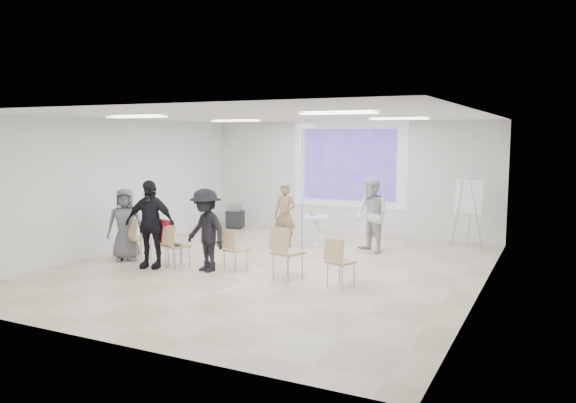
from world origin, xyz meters
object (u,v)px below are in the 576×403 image
at_px(audience_mid, 206,225).
at_px(flipchart_easel, 469,195).
at_px(chair_center, 233,246).
at_px(chair_right_far, 338,258).
at_px(player_right, 372,211).
at_px(chair_left_inner, 174,243).
at_px(audience_left, 150,218).
at_px(chair_right_inner, 285,249).
at_px(av_cart, 235,217).
at_px(pedestal_table, 316,229).
at_px(audience_outer, 125,220).
at_px(chair_far_left, 136,235).
at_px(laptop, 178,244).
at_px(chair_left_mid, 167,241).
at_px(player_left, 285,211).

relative_size(audience_mid, flipchart_easel, 1.07).
relative_size(chair_center, chair_right_far, 0.95).
bearing_deg(player_right, chair_center, -90.00).
bearing_deg(flipchart_easel, chair_right_far, -101.79).
distance_m(chair_left_inner, audience_mid, 0.80).
bearing_deg(audience_mid, audience_left, -149.37).
bearing_deg(flipchart_easel, chair_right_inner, -113.10).
bearing_deg(av_cart, chair_right_far, -57.65).
xyz_separation_m(audience_left, flipchart_easel, (5.41, 4.66, 0.25)).
bearing_deg(pedestal_table, chair_left_inner, -116.05).
bearing_deg(chair_left_inner, audience_mid, 28.87).
height_order(flipchart_easel, av_cart, flipchart_easel).
bearing_deg(audience_outer, chair_far_left, -12.48).
relative_size(chair_far_left, chair_right_far, 1.04).
bearing_deg(player_right, audience_outer, -112.62).
xyz_separation_m(laptop, audience_left, (-0.51, -0.22, 0.54)).
height_order(player_right, chair_left_inner, player_right).
bearing_deg(chair_left_mid, player_left, 83.71).
height_order(player_right, chair_center, player_right).
bearing_deg(flipchart_easel, av_cart, -174.43).
distance_m(laptop, audience_outer, 1.48).
relative_size(chair_right_inner, audience_mid, 0.54).
xyz_separation_m(chair_left_mid, chair_right_far, (3.74, -0.05, 0.02)).
bearing_deg(audience_left, av_cart, 86.70).
height_order(chair_right_inner, audience_mid, audience_mid).
distance_m(pedestal_table, chair_right_far, 3.65).
height_order(chair_right_far, av_cart, chair_right_far).
xyz_separation_m(pedestal_table, chair_left_mid, (-1.95, -3.12, 0.07)).
height_order(chair_right_inner, chair_right_far, chair_right_inner).
xyz_separation_m(chair_left_inner, chair_center, (1.16, 0.33, -0.03)).
xyz_separation_m(player_left, chair_left_mid, (-1.31, -2.74, -0.36)).
xyz_separation_m(chair_far_left, chair_center, (2.37, 0.07, -0.05)).
relative_size(chair_right_inner, audience_outer, 0.58).
bearing_deg(player_left, flipchart_easel, 21.10).
height_order(chair_left_inner, chair_center, chair_left_inner).
bearing_deg(chair_right_far, chair_left_inner, -158.34).
xyz_separation_m(chair_left_mid, av_cart, (-1.16, 4.51, -0.17)).
height_order(chair_left_mid, audience_left, audience_left).
distance_m(audience_mid, av_cart, 5.13).
bearing_deg(chair_far_left, audience_outer, -143.74).
bearing_deg(chair_right_far, player_left, 150.15).
relative_size(chair_left_mid, av_cart, 1.20).
height_order(chair_far_left, chair_right_inner, chair_right_inner).
distance_m(chair_far_left, av_cart, 4.46).
xyz_separation_m(audience_mid, flipchart_easel, (4.23, 4.43, 0.34)).
height_order(chair_left_mid, audience_mid, audience_mid).
distance_m(audience_outer, flipchart_easel, 7.69).
relative_size(chair_far_left, av_cart, 1.30).
bearing_deg(flipchart_easel, chair_center, -124.70).
relative_size(player_right, chair_far_left, 2.07).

